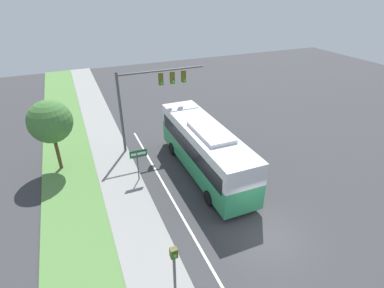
# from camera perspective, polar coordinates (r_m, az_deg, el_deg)

# --- Properties ---
(ground_plane) EXTENTS (80.00, 80.00, 0.00)m
(ground_plane) POSITION_cam_1_polar(r_m,az_deg,el_deg) (17.38, 13.77, -16.61)
(ground_plane) COLOR #38383A
(sidewalk) EXTENTS (2.80, 80.00, 0.12)m
(sidewalk) POSITION_cam_1_polar(r_m,az_deg,el_deg) (15.38, -7.09, -23.26)
(sidewalk) COLOR gray
(sidewalk) RESTS_ON ground_plane
(lane_divider_near) EXTENTS (0.14, 30.00, 0.01)m
(lane_divider_near) POSITION_cam_1_polar(r_m,az_deg,el_deg) (15.98, 2.49, -20.65)
(lane_divider_near) COLOR silver
(lane_divider_near) RESTS_ON ground_plane
(bus) EXTENTS (2.74, 10.66, 3.73)m
(bus) POSITION_cam_1_polar(r_m,az_deg,el_deg) (20.59, 2.48, -0.64)
(bus) COLOR #2D8956
(bus) RESTS_ON ground_plane
(signal_gantry) EXTENTS (6.79, 0.41, 6.49)m
(signal_gantry) POSITION_cam_1_polar(r_m,az_deg,el_deg) (23.19, -8.05, 9.95)
(signal_gantry) COLOR #4C4C51
(signal_gantry) RESTS_ON ground_plane
(pedestrian_signal) EXTENTS (0.28, 0.34, 3.10)m
(pedestrian_signal) POSITION_cam_1_polar(r_m,az_deg,el_deg) (12.89, -3.39, -22.27)
(pedestrian_signal) COLOR #4C4C51
(pedestrian_signal) RESTS_ON ground_plane
(street_sign) EXTENTS (1.17, 0.08, 2.44)m
(street_sign) POSITION_cam_1_polar(r_m,az_deg,el_deg) (20.19, -10.23, -2.82)
(street_sign) COLOR #4C4C51
(street_sign) RESTS_ON ground_plane
(roadside_tree) EXTENTS (2.94, 2.94, 5.17)m
(roadside_tree) POSITION_cam_1_polar(r_m,az_deg,el_deg) (22.31, -25.40, 3.85)
(roadside_tree) COLOR brown
(roadside_tree) RESTS_ON grass_verge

